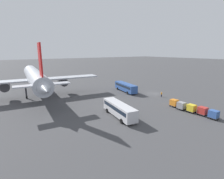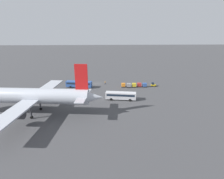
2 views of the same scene
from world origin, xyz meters
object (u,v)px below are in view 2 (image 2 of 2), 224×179
(airplane, at_px, (30,96))
(worker_person, at_px, (105,83))
(shuttle_bus_near, at_px, (79,84))
(cargo_cart_grey, at_px, (129,85))
(cargo_cart_blue, at_px, (145,85))
(cargo_cart_yellow, at_px, (134,85))
(cargo_cart_red, at_px, (139,85))
(baggage_tug, at_px, (153,85))
(cargo_cart_orange, at_px, (123,85))
(shuttle_bus_far, at_px, (121,95))

(airplane, height_order, worker_person, airplane)
(shuttle_bus_near, xyz_separation_m, cargo_cart_grey, (-24.70, 1.37, -0.70))
(cargo_cart_blue, xyz_separation_m, cargo_cart_yellow, (5.33, 0.04, 0.00))
(worker_person, xyz_separation_m, cargo_cart_red, (-17.01, 5.72, 0.32))
(baggage_tug, relative_size, worker_person, 1.45)
(baggage_tug, height_order, worker_person, baggage_tug)
(worker_person, distance_m, cargo_cart_red, 17.95)
(shuttle_bus_near, xyz_separation_m, cargo_cart_orange, (-22.04, 0.77, -0.70))
(shuttle_bus_far, relative_size, baggage_tug, 4.97)
(cargo_cart_blue, relative_size, cargo_cart_orange, 1.00)
(cargo_cart_red, height_order, cargo_cart_orange, same)
(shuttle_bus_far, bearing_deg, cargo_cart_red, -113.61)
(airplane, bearing_deg, cargo_cart_yellow, -138.16)
(airplane, height_order, cargo_cart_orange, airplane)
(baggage_tug, bearing_deg, airplane, 36.33)
(shuttle_bus_near, relative_size, shuttle_bus_far, 1.05)
(airplane, height_order, cargo_cart_grey, airplane)
(shuttle_bus_near, bearing_deg, cargo_cart_blue, -171.24)
(baggage_tug, height_order, cargo_cart_red, baggage_tug)
(shuttle_bus_near, xyz_separation_m, worker_person, (-13.03, -4.89, -1.02))
(shuttle_bus_near, relative_size, cargo_cart_red, 6.35)
(shuttle_bus_near, height_order, worker_person, shuttle_bus_near)
(shuttle_bus_far, relative_size, cargo_cart_orange, 6.07)
(airplane, xyz_separation_m, shuttle_bus_near, (-11.91, -29.22, -4.54))
(baggage_tug, bearing_deg, cargo_cart_yellow, 11.60)
(airplane, bearing_deg, baggage_tug, -143.13)
(cargo_cart_blue, distance_m, cargo_cart_yellow, 5.33)
(cargo_cart_orange, bearing_deg, shuttle_bus_far, 80.00)
(airplane, height_order, cargo_cart_red, airplane)
(airplane, distance_m, cargo_cart_grey, 46.30)
(cargo_cart_red, height_order, cargo_cart_grey, same)
(cargo_cart_red, xyz_separation_m, cargo_cart_grey, (5.33, 0.54, 0.00))
(shuttle_bus_far, xyz_separation_m, cargo_cart_orange, (-2.97, -16.83, -0.70))
(shuttle_bus_near, distance_m, cargo_cart_yellow, 27.40)
(cargo_cart_grey, bearing_deg, baggage_tug, -174.39)
(shuttle_bus_near, height_order, cargo_cart_grey, shuttle_bus_near)
(shuttle_bus_far, height_order, cargo_cart_grey, shuttle_bus_far)
(cargo_cart_blue, xyz_separation_m, cargo_cart_grey, (8.00, 0.26, 0.00))
(worker_person, relative_size, cargo_cart_blue, 0.84)
(baggage_tug, distance_m, cargo_cart_blue, 4.73)
(cargo_cart_yellow, bearing_deg, cargo_cart_blue, -179.57)
(airplane, bearing_deg, cargo_cart_grey, -136.45)
(airplane, relative_size, baggage_tug, 19.38)
(airplane, height_order, cargo_cart_blue, airplane)
(airplane, xyz_separation_m, cargo_cart_red, (-41.95, -28.39, -5.24))
(shuttle_bus_far, xyz_separation_m, cargo_cart_blue, (-13.63, -16.50, -0.70))
(cargo_cart_yellow, bearing_deg, cargo_cart_orange, -4.01)
(shuttle_bus_near, bearing_deg, shuttle_bus_far, 147.99)
(worker_person, bearing_deg, baggage_tug, 168.33)
(shuttle_bus_near, xyz_separation_m, baggage_tug, (-37.32, 0.13, -0.95))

